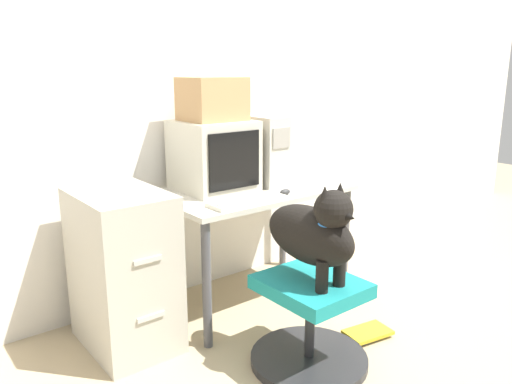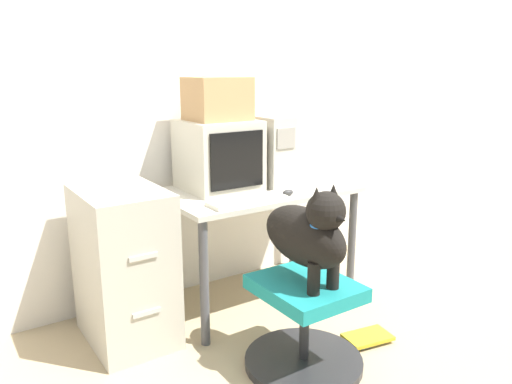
{
  "view_description": "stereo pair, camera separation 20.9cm",
  "coord_description": "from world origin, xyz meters",
  "px_view_note": "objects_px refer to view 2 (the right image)",
  "views": [
    {
      "loc": [
        -1.84,
        -2.01,
        1.47
      ],
      "look_at": [
        -0.21,
        0.05,
        0.81
      ],
      "focal_mm": 35.0,
      "sensor_mm": 36.0,
      "label": 1
    },
    {
      "loc": [
        -1.68,
        -2.13,
        1.47
      ],
      "look_at": [
        -0.21,
        0.05,
        0.81
      ],
      "focal_mm": 35.0,
      "sensor_mm": 36.0,
      "label": 2
    }
  ],
  "objects_px": {
    "dog": "(308,233)",
    "filing_cabinet": "(124,266)",
    "pc_tower": "(264,149)",
    "book_stack_floor": "(368,337)",
    "cardboard_box": "(217,99)",
    "keyboard": "(247,200)",
    "crt_monitor": "(219,155)",
    "office_chair": "(304,326)"
  },
  "relations": [
    {
      "from": "office_chair",
      "to": "dog",
      "type": "height_order",
      "value": "dog"
    },
    {
      "from": "crt_monitor",
      "to": "office_chair",
      "type": "distance_m",
      "value": 1.14
    },
    {
      "from": "office_chair",
      "to": "book_stack_floor",
      "type": "distance_m",
      "value": 0.48
    },
    {
      "from": "office_chair",
      "to": "pc_tower",
      "type": "bearing_deg",
      "value": 67.9
    },
    {
      "from": "pc_tower",
      "to": "book_stack_floor",
      "type": "xyz_separation_m",
      "value": [
        0.09,
        -0.88,
        -0.94
      ]
    },
    {
      "from": "pc_tower",
      "to": "cardboard_box",
      "type": "distance_m",
      "value": 0.46
    },
    {
      "from": "pc_tower",
      "to": "dog",
      "type": "xyz_separation_m",
      "value": [
        -0.35,
        -0.87,
        -0.25
      ]
    },
    {
      "from": "filing_cabinet",
      "to": "book_stack_floor",
      "type": "distance_m",
      "value": 1.39
    },
    {
      "from": "cardboard_box",
      "to": "book_stack_floor",
      "type": "distance_m",
      "value": 1.61
    },
    {
      "from": "crt_monitor",
      "to": "office_chair",
      "type": "xyz_separation_m",
      "value": [
        -0.03,
        -0.88,
        -0.73
      ]
    },
    {
      "from": "keyboard",
      "to": "dog",
      "type": "distance_m",
      "value": 0.51
    },
    {
      "from": "pc_tower",
      "to": "filing_cabinet",
      "type": "relative_size",
      "value": 0.55
    },
    {
      "from": "cardboard_box",
      "to": "book_stack_floor",
      "type": "xyz_separation_m",
      "value": [
        0.41,
        -0.9,
        -1.27
      ]
    },
    {
      "from": "crt_monitor",
      "to": "book_stack_floor",
      "type": "height_order",
      "value": "crt_monitor"
    },
    {
      "from": "book_stack_floor",
      "to": "filing_cabinet",
      "type": "bearing_deg",
      "value": 144.22
    },
    {
      "from": "filing_cabinet",
      "to": "cardboard_box",
      "type": "bearing_deg",
      "value": 10.25
    },
    {
      "from": "pc_tower",
      "to": "filing_cabinet",
      "type": "xyz_separation_m",
      "value": [
        -0.99,
        -0.11,
        -0.53
      ]
    },
    {
      "from": "book_stack_floor",
      "to": "crt_monitor",
      "type": "bearing_deg",
      "value": 114.88
    },
    {
      "from": "keyboard",
      "to": "filing_cabinet",
      "type": "distance_m",
      "value": 0.76
    },
    {
      "from": "crt_monitor",
      "to": "cardboard_box",
      "type": "bearing_deg",
      "value": 90.0
    },
    {
      "from": "keyboard",
      "to": "crt_monitor",
      "type": "bearing_deg",
      "value": 84.36
    },
    {
      "from": "book_stack_floor",
      "to": "keyboard",
      "type": "bearing_deg",
      "value": 131.02
    },
    {
      "from": "office_chair",
      "to": "filing_cabinet",
      "type": "height_order",
      "value": "filing_cabinet"
    },
    {
      "from": "keyboard",
      "to": "cardboard_box",
      "type": "height_order",
      "value": "cardboard_box"
    },
    {
      "from": "dog",
      "to": "book_stack_floor",
      "type": "distance_m",
      "value": 0.82
    },
    {
      "from": "office_chair",
      "to": "filing_cabinet",
      "type": "relative_size",
      "value": 0.7
    },
    {
      "from": "pc_tower",
      "to": "office_chair",
      "type": "bearing_deg",
      "value": -112.1
    },
    {
      "from": "keyboard",
      "to": "office_chair",
      "type": "bearing_deg",
      "value": -88.65
    },
    {
      "from": "office_chair",
      "to": "book_stack_floor",
      "type": "height_order",
      "value": "office_chair"
    },
    {
      "from": "cardboard_box",
      "to": "book_stack_floor",
      "type": "bearing_deg",
      "value": -65.22
    },
    {
      "from": "crt_monitor",
      "to": "dog",
      "type": "xyz_separation_m",
      "value": [
        -0.03,
        -0.89,
        -0.24
      ]
    },
    {
      "from": "dog",
      "to": "cardboard_box",
      "type": "bearing_deg",
      "value": 88.37
    },
    {
      "from": "dog",
      "to": "filing_cabinet",
      "type": "xyz_separation_m",
      "value": [
        -0.64,
        0.77,
        -0.28
      ]
    },
    {
      "from": "crt_monitor",
      "to": "dog",
      "type": "distance_m",
      "value": 0.92
    },
    {
      "from": "book_stack_floor",
      "to": "dog",
      "type": "bearing_deg",
      "value": 178.76
    },
    {
      "from": "filing_cabinet",
      "to": "crt_monitor",
      "type": "bearing_deg",
      "value": 9.93
    },
    {
      "from": "filing_cabinet",
      "to": "cardboard_box",
      "type": "height_order",
      "value": "cardboard_box"
    },
    {
      "from": "keyboard",
      "to": "book_stack_floor",
      "type": "relative_size",
      "value": 1.62
    },
    {
      "from": "crt_monitor",
      "to": "filing_cabinet",
      "type": "xyz_separation_m",
      "value": [
        -0.67,
        -0.12,
        -0.53
      ]
    },
    {
      "from": "keyboard",
      "to": "dog",
      "type": "bearing_deg",
      "value": -88.67
    },
    {
      "from": "keyboard",
      "to": "cardboard_box",
      "type": "xyz_separation_m",
      "value": [
        0.04,
        0.38,
        0.53
      ]
    },
    {
      "from": "dog",
      "to": "book_stack_floor",
      "type": "bearing_deg",
      "value": -1.24
    }
  ]
}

